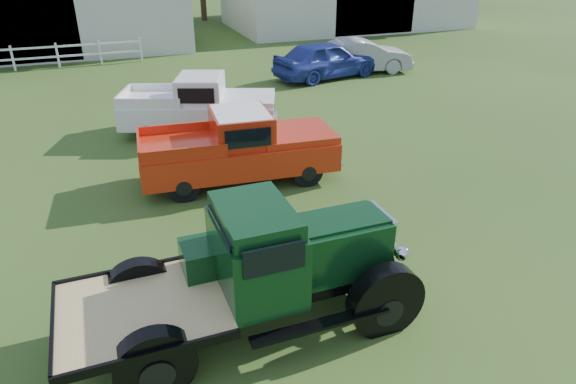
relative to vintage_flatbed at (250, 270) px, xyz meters
name	(u,v)px	position (x,y,z in m)	size (l,w,h in m)	color
ground	(299,266)	(1.38, 1.34, -1.12)	(120.00, 120.00, 0.00)	#324A1B
vintage_flatbed	(250,270)	(0.00, 0.00, 0.00)	(5.66, 2.24, 2.24)	#0D3617
red_pickup	(238,146)	(1.32, 5.65, -0.16)	(5.27, 2.03, 1.92)	red
white_pickup	(199,106)	(1.07, 9.61, -0.18)	(5.12, 1.99, 1.88)	white
misc_car_blue	(326,59)	(7.97, 14.93, -0.28)	(1.99, 4.96, 1.69)	navy
misc_car_grey	(362,56)	(10.02, 15.36, -0.36)	(1.62, 4.63, 1.53)	gray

